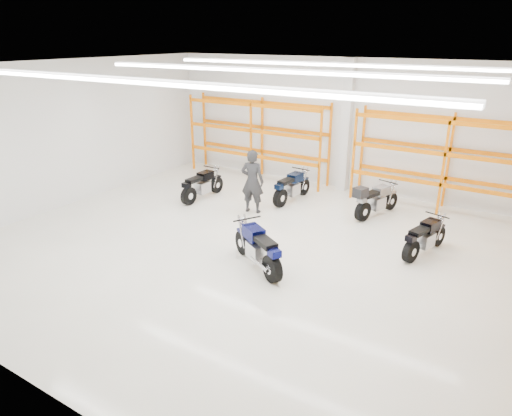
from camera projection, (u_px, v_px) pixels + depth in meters
The scene contains 11 objects.
ground at pixel (257, 249), 11.75m from camera, with size 14.00×14.00×0.00m, color silver.
room_shell at pixel (257, 122), 10.60m from camera, with size 14.02×12.02×4.51m.
motorcycle_main at pixel (258, 249), 10.60m from camera, with size 1.94×1.26×1.07m.
motorcycle_back_a at pixel (201, 186), 15.18m from camera, with size 0.67×2.03×1.00m.
motorcycle_back_b at pixel (291, 188), 14.98m from camera, with size 0.68×2.05×1.01m.
motorcycle_back_c at pixel (374, 201), 13.70m from camera, with size 0.94×2.05×1.07m.
motorcycle_back_d at pixel (424, 238), 11.32m from camera, with size 0.82×1.88×0.94m.
standing_man at pixel (252, 181), 13.92m from camera, with size 0.72×0.47×1.97m, color black.
structural_column at pixel (346, 126), 15.57m from camera, with size 0.32×0.32×4.50m, color white.
pallet_racking_back_left at pixel (257, 131), 17.14m from camera, with size 5.67×0.87×3.00m.
pallet_racking_back_right at pixel (447, 155), 13.78m from camera, with size 5.67×0.87×3.00m.
Camera 1 is at (5.59, -9.01, 5.16)m, focal length 32.00 mm.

